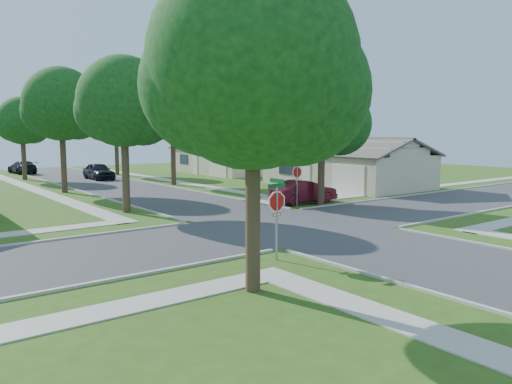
{
  "coord_description": "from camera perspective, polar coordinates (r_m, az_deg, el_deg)",
  "views": [
    {
      "loc": [
        -16.02,
        -18.39,
        4.64
      ],
      "look_at": [
        -0.79,
        1.69,
        1.6
      ],
      "focal_mm": 35.0,
      "sensor_mm": 36.0,
      "label": 1
    }
  ],
  "objects": [
    {
      "name": "stop_sign_sw",
      "position": [
        17.96,
        2.39,
        -1.48
      ],
      "size": [
        1.05,
        0.8,
        2.98
      ],
      "color": "gray",
      "rests_on": "ground"
    },
    {
      "name": "house_ne_near",
      "position": [
        43.57,
        10.26,
        2.65
      ],
      "size": [
        8.42,
        13.6,
        4.23
      ],
      "color": "#B7A890",
      "rests_on": "ground"
    },
    {
      "name": "road_ns",
      "position": [
        24.83,
        3.83,
        -3.9
      ],
      "size": [
        7.0,
        100.0,
        0.02
      ],
      "primitive_type": "cube",
      "color": "#333335",
      "rests_on": "ground"
    },
    {
      "name": "tree_e_near",
      "position": [
        34.4,
        -0.01,
        8.55
      ],
      "size": [
        4.97,
        4.8,
        8.28
      ],
      "color": "#38281C",
      "rests_on": "ground"
    },
    {
      "name": "car_curb_west",
      "position": [
        61.77,
        -25.15,
        2.59
      ],
      "size": [
        2.46,
        5.12,
        1.44
      ],
      "primitive_type": "imported",
      "rotation": [
        0.0,
        0.0,
        3.23
      ],
      "color": "black",
      "rests_on": "ground"
    },
    {
      "name": "tree_w_near",
      "position": [
        29.7,
        -14.81,
        9.5
      ],
      "size": [
        5.38,
        5.2,
        8.97
      ],
      "color": "#38281C",
      "rests_on": "ground"
    },
    {
      "name": "sidewalk_nw",
      "position": [
        45.72,
        -24.44,
        0.46
      ],
      "size": [
        1.2,
        40.0,
        0.04
      ],
      "primitive_type": "cube",
      "color": "#9E9B91",
      "rests_on": "ground"
    },
    {
      "name": "tree_e_mid",
      "position": [
        44.57,
        -9.48,
        8.86
      ],
      "size": [
        5.59,
        5.4,
        9.21
      ],
      "color": "#38281C",
      "rests_on": "ground"
    },
    {
      "name": "car_driveway",
      "position": [
        32.72,
        5.45,
        0.04
      ],
      "size": [
        4.69,
        1.82,
        1.52
      ],
      "primitive_type": "imported",
      "rotation": [
        0.0,
        0.0,
        1.53
      ],
      "color": "#50101A",
      "rests_on": "ground"
    },
    {
      "name": "ground",
      "position": [
        24.83,
        3.83,
        -3.91
      ],
      "size": [
        100.0,
        100.0,
        0.0
      ],
      "primitive_type": "plane",
      "color": "#2F4D15",
      "rests_on": "ground"
    },
    {
      "name": "tree_w_mid",
      "position": [
        41.05,
        -21.31,
        8.99
      ],
      "size": [
        5.8,
        5.6,
        9.56
      ],
      "color": "#38281C",
      "rests_on": "ground"
    },
    {
      "name": "tree_e_far",
      "position": [
        56.38,
        -15.7,
        7.98
      ],
      "size": [
        5.17,
        5.0,
        8.72
      ],
      "color": "#38281C",
      "rests_on": "ground"
    },
    {
      "name": "car_curb_east",
      "position": [
        51.47,
        -17.54,
        2.3
      ],
      "size": [
        1.97,
        4.82,
        1.64
      ],
      "primitive_type": "imported",
      "rotation": [
        0.0,
        0.0,
        0.01
      ],
      "color": "black",
      "rests_on": "ground"
    },
    {
      "name": "sidewalk_ne",
      "position": [
        49.81,
        -10.64,
        1.44
      ],
      "size": [
        1.2,
        40.0,
        0.04
      ],
      "primitive_type": "cube",
      "color": "#9E9B91",
      "rests_on": "ground"
    },
    {
      "name": "tree_w_far",
      "position": [
        53.62,
        -25.14,
        7.16
      ],
      "size": [
        4.76,
        4.6,
        8.04
      ],
      "color": "#38281C",
      "rests_on": "ground"
    },
    {
      "name": "stop_sign_ne",
      "position": [
        31.14,
        4.71,
        2.05
      ],
      "size": [
        1.05,
        0.8,
        2.98
      ],
      "color": "gray",
      "rests_on": "ground"
    },
    {
      "name": "house_ne_far",
      "position": [
        57.27,
        -3.14,
        3.74
      ],
      "size": [
        8.42,
        13.6,
        4.23
      ],
      "color": "#B7A890",
      "rests_on": "ground"
    },
    {
      "name": "tree_ne_corner",
      "position": [
        31.82,
        7.63,
        8.53
      ],
      "size": [
        5.8,
        5.6,
        8.66
      ],
      "color": "#38281C",
      "rests_on": "ground"
    },
    {
      "name": "driveway",
      "position": [
        35.26,
        5.95,
        -0.68
      ],
      "size": [
        8.8,
        3.6,
        0.05
      ],
      "primitive_type": "cube",
      "color": "#9E9B91",
      "rests_on": "ground"
    },
    {
      "name": "tree_sw_corner",
      "position": [
        14.36,
        -0.19,
        13.37
      ],
      "size": [
        6.21,
        6.0,
        9.55
      ],
      "color": "#38281C",
      "rests_on": "ground"
    }
  ]
}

